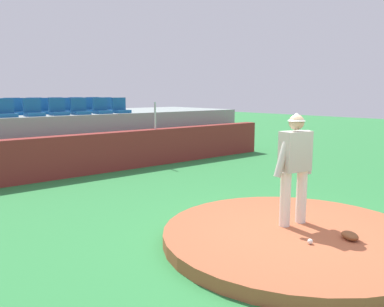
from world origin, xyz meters
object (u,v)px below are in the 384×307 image
object	(u,v)px
stadium_chair_15	(57,108)
stadium_chair_10	(88,108)
stadium_chair_13	(14,109)
stadium_chair_2	(58,110)
stadium_chair_0	(6,111)
stadium_chair_5	(120,108)
stadium_chair_3	(80,109)
stadium_chair_9	(67,108)
stadium_chair_16	(77,107)
stadium_chair_4	(101,109)
baseball	(310,241)
stadium_chair_7	(22,110)
pitcher	(295,161)
stadium_chair_1	(34,111)
stadium_chair_8	(46,109)
stadium_chair_11	(107,107)
stadium_chair_14	(36,108)
stadium_chair_17	(94,107)
fielding_glove	(350,236)

from	to	relation	value
stadium_chair_15	stadium_chair_10	bearing A→B (deg)	127.37
stadium_chair_13	stadium_chair_2	bearing A→B (deg)	112.41
stadium_chair_0	stadium_chair_5	distance (m)	3.53
stadium_chair_2	stadium_chair_5	size ratio (longest dim) A/B	1.00
stadium_chair_3	stadium_chair_9	world-z (taller)	same
stadium_chair_16	stadium_chair_4	bearing A→B (deg)	90.38
baseball	stadium_chair_7	world-z (taller)	stadium_chair_7
stadium_chair_4	stadium_chair_5	size ratio (longest dim) A/B	1.00
pitcher	stadium_chair_13	bearing A→B (deg)	107.53
stadium_chair_2	stadium_chair_7	bearing A→B (deg)	-50.89
stadium_chair_1	stadium_chair_8	size ratio (longest dim) A/B	1.00
stadium_chair_11	stadium_chair_15	bearing A→B (deg)	-34.65
pitcher	baseball	bearing A→B (deg)	-118.35
stadium_chair_3	stadium_chair_14	xyz separation A→B (m)	(-0.69, 1.85, 0.00)
stadium_chair_0	stadium_chair_14	world-z (taller)	same
stadium_chair_2	stadium_chair_13	size ratio (longest dim) A/B	1.00
stadium_chair_16	stadium_chair_8	bearing A→B (deg)	32.05
stadium_chair_2	stadium_chair_16	distance (m)	2.25
stadium_chair_2	stadium_chair_13	distance (m)	1.92
pitcher	stadium_chair_15	size ratio (longest dim) A/B	3.52
stadium_chair_10	stadium_chair_17	distance (m)	1.14
fielding_glove	stadium_chair_2	xyz separation A→B (m)	(-0.63, 8.81, 1.51)
stadium_chair_17	fielding_glove	bearing A→B (deg)	82.35
stadium_chair_8	stadium_chair_17	size ratio (longest dim) A/B	1.00
stadium_chair_3	baseball	bearing A→B (deg)	85.91
stadium_chair_8	stadium_chair_2	bearing A→B (deg)	91.64
stadium_chair_1	stadium_chair_8	xyz separation A→B (m)	(0.69, 0.91, 0.00)
stadium_chair_9	stadium_chair_16	bearing A→B (deg)	-129.99
stadium_chair_2	stadium_chair_7	distance (m)	1.18
stadium_chair_7	stadium_chair_13	bearing A→B (deg)	-90.66
stadium_chair_7	stadium_chair_9	distance (m)	1.38
stadium_chair_13	baseball	bearing A→B (deg)	94.34
baseball	stadium_chair_9	bearing A→B (deg)	86.41
stadium_chair_13	stadium_chair_16	xyz separation A→B (m)	(2.11, -0.00, 0.00)
stadium_chair_2	stadium_chair_4	world-z (taller)	same
pitcher	stadium_chair_10	xyz separation A→B (m)	(0.81, 8.77, 0.54)
stadium_chair_14	stadium_chair_16	distance (m)	1.41
baseball	stadium_chair_8	world-z (taller)	stadium_chair_8
stadium_chair_13	stadium_chair_16	distance (m)	2.11
stadium_chair_16	stadium_chair_3	bearing A→B (deg)	68.24
stadium_chair_5	stadium_chair_7	distance (m)	2.97
pitcher	stadium_chair_17	xyz separation A→B (m)	(1.49, 9.69, 0.54)
stadium_chair_2	stadium_chair_11	world-z (taller)	same
baseball	stadium_chair_2	bearing A→B (deg)	90.34
stadium_chair_1	stadium_chair_16	size ratio (longest dim) A/B	1.00
stadium_chair_8	stadium_chair_14	size ratio (longest dim) A/B	1.00
stadium_chair_0	stadium_chair_15	size ratio (longest dim) A/B	1.00
stadium_chair_9	stadium_chair_2	bearing A→B (deg)	54.23
stadium_chair_15	baseball	bearing A→B (deg)	86.55
fielding_glove	stadium_chair_11	bearing A→B (deg)	21.78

